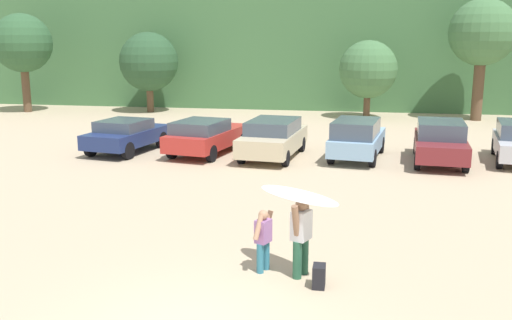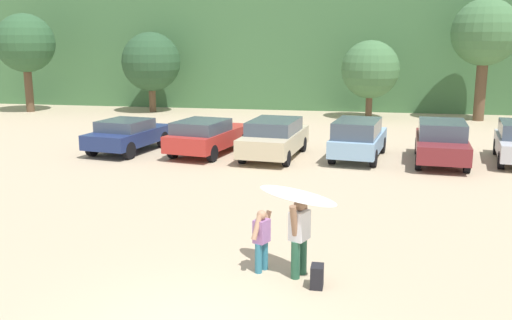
# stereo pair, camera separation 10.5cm
# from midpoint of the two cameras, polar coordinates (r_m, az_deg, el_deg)

# --- Properties ---
(hillside_ridge) EXTENTS (108.00, 12.00, 7.38)m
(hillside_ridge) POSITION_cam_midpoint_polar(r_m,az_deg,el_deg) (43.62, 7.33, 10.70)
(hillside_ridge) COLOR #427042
(hillside_ridge) RESTS_ON ground_plane
(tree_far_right) EXTENTS (3.73, 3.73, 6.29)m
(tree_far_right) POSITION_cam_midpoint_polar(r_m,az_deg,el_deg) (39.88, -22.15, 10.80)
(tree_far_right) COLOR brown
(tree_far_right) RESTS_ON ground_plane
(tree_center_right) EXTENTS (3.77, 3.77, 5.12)m
(tree_center_right) POSITION_cam_midpoint_polar(r_m,az_deg,el_deg) (37.62, -10.44, 9.68)
(tree_center_right) COLOR brown
(tree_center_right) RESTS_ON ground_plane
(tree_center_left) EXTENTS (3.42, 3.42, 4.62)m
(tree_center_left) POSITION_cam_midpoint_polar(r_m,az_deg,el_deg) (34.56, 11.52, 8.90)
(tree_center_left) COLOR brown
(tree_center_left) RESTS_ON ground_plane
(tree_left) EXTENTS (3.79, 3.79, 6.95)m
(tree_left) POSITION_cam_midpoint_polar(r_m,az_deg,el_deg) (35.41, 22.14, 11.70)
(tree_left) COLOR brown
(tree_left) RESTS_ON ground_plane
(parked_car_navy) EXTENTS (2.60, 4.34, 1.39)m
(parked_car_navy) POSITION_cam_midpoint_polar(r_m,az_deg,el_deg) (24.48, -12.66, 2.54)
(parked_car_navy) COLOR navy
(parked_car_navy) RESTS_ON ground_plane
(parked_car_red) EXTENTS (2.73, 4.79, 1.47)m
(parked_car_red) POSITION_cam_midpoint_polar(r_m,az_deg,el_deg) (23.51, -4.81, 2.48)
(parked_car_red) COLOR #B72D28
(parked_car_red) RESTS_ON ground_plane
(parked_car_champagne) EXTENTS (2.37, 4.75, 1.54)m
(parked_car_champagne) POSITION_cam_midpoint_polar(r_m,az_deg,el_deg) (22.77, 1.98, 2.29)
(parked_car_champagne) COLOR beige
(parked_car_champagne) RESTS_ON ground_plane
(parked_car_sky_blue) EXTENTS (2.33, 4.49, 1.62)m
(parked_car_sky_blue) POSITION_cam_midpoint_polar(r_m,az_deg,el_deg) (22.73, 10.37, 2.19)
(parked_car_sky_blue) COLOR #84ADD1
(parked_car_sky_blue) RESTS_ON ground_plane
(parked_car_maroon) EXTENTS (2.22, 4.74, 1.60)m
(parked_car_maroon) POSITION_cam_midpoint_polar(r_m,az_deg,el_deg) (22.93, 18.28, 1.82)
(parked_car_maroon) COLOR maroon
(parked_car_maroon) RESTS_ON ground_plane
(person_adult) EXTENTS (0.43, 0.70, 1.62)m
(person_adult) POSITION_cam_midpoint_polar(r_m,az_deg,el_deg) (11.39, 4.65, -7.32)
(person_adult) COLOR #26593F
(person_adult) RESTS_ON ground_plane
(person_child) EXTENTS (0.36, 0.65, 1.31)m
(person_child) POSITION_cam_midpoint_polar(r_m,az_deg,el_deg) (11.65, 0.82, -7.75)
(person_child) COLOR teal
(person_child) RESTS_ON ground_plane
(surfboard_white) EXTENTS (1.98, 1.70, 0.13)m
(surfboard_white) POSITION_cam_midpoint_polar(r_m,az_deg,el_deg) (11.31, 4.34, -3.57)
(surfboard_white) COLOR white
(backpack_dropped) EXTENTS (0.24, 0.34, 0.45)m
(backpack_dropped) POSITION_cam_midpoint_polar(r_m,az_deg,el_deg) (11.18, 6.43, -11.56)
(backpack_dropped) COLOR black
(backpack_dropped) RESTS_ON ground_plane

